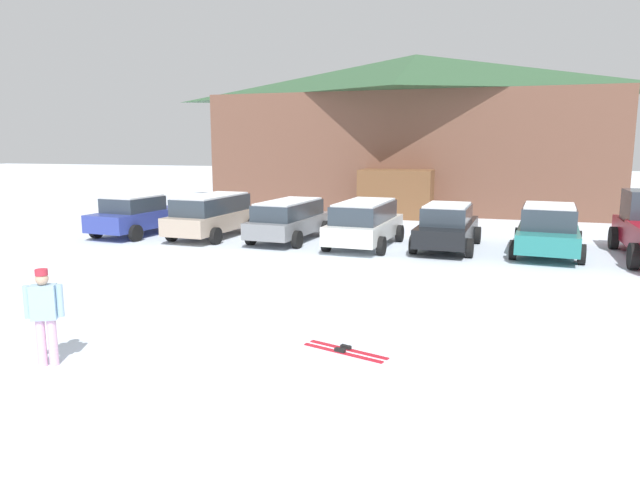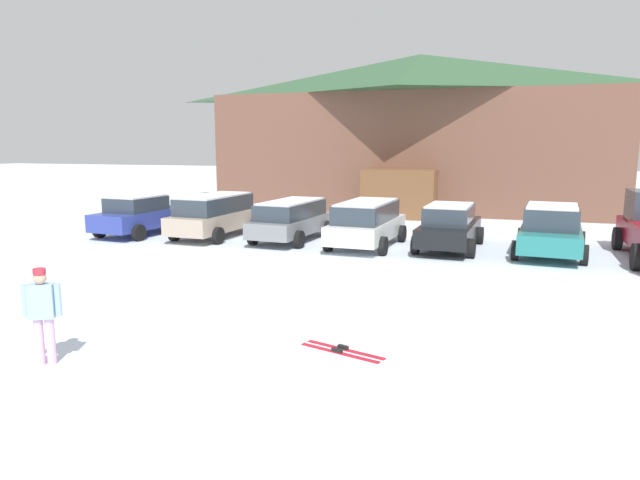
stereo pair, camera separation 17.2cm
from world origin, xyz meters
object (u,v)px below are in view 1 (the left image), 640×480
parked_teal_hatchback (548,229)px  parked_beige_suv (213,214)px  skier_adult_in_blue_parka (45,312)px  parked_grey_wagon (289,219)px  ski_lodge (414,131)px  pair_of_skis (345,351)px  parked_black_sedan (447,226)px  parked_blue_hatchback (136,215)px  parked_white_suv (365,222)px

parked_teal_hatchback → parked_beige_suv: bearing=179.8°
skier_adult_in_blue_parka → parked_grey_wagon: bearing=91.1°
ski_lodge → pair_of_skis: size_ratio=13.51×
parked_beige_suv → skier_adult_in_blue_parka: (3.46, -12.92, 0.03)m
ski_lodge → parked_black_sedan: bearing=-77.8°
ski_lodge → parked_grey_wagon: size_ratio=4.72×
parked_teal_hatchback → parked_grey_wagon: bearing=179.4°
parked_beige_suv → parked_grey_wagon: 3.21m
ski_lodge → parked_black_sedan: (3.00, -13.89, -3.61)m
parked_blue_hatchback → parked_beige_suv: bearing=7.4°
parked_white_suv → parked_beige_suv: bearing=176.6°
parked_beige_suv → parked_black_sedan: bearing=-0.0°
parked_blue_hatchback → parked_black_sedan: bearing=1.9°
parked_beige_suv → parked_grey_wagon: parked_beige_suv is taller
ski_lodge → parked_blue_hatchback: size_ratio=5.10×
parked_grey_wagon → skier_adult_in_blue_parka: bearing=-88.9°
ski_lodge → parked_teal_hatchback: ski_lodge is taller
parked_blue_hatchback → parked_teal_hatchback: parked_teal_hatchback is taller
parked_beige_suv → parked_black_sedan: parked_beige_suv is taller
parked_blue_hatchback → pair_of_skis: 15.44m
parked_grey_wagon → parked_blue_hatchback: bearing=-175.8°
parked_teal_hatchback → skier_adult_in_blue_parka: size_ratio=2.95×
parked_black_sedan → skier_adult_in_blue_parka: 14.11m
ski_lodge → parked_beige_suv: size_ratio=4.57×
parked_beige_suv → skier_adult_in_blue_parka: 13.37m
parked_blue_hatchback → parked_teal_hatchback: bearing=1.4°
ski_lodge → skier_adult_in_blue_parka: ski_lodge is taller
parked_beige_suv → parked_teal_hatchback: bearing=-0.2°
parked_beige_suv → parked_black_sedan: size_ratio=1.04×
parked_grey_wagon → skier_adult_in_blue_parka: (0.25, -12.98, 0.09)m
parked_grey_wagon → pair_of_skis: 12.01m
pair_of_skis → parked_beige_suv: bearing=126.7°
parked_beige_suv → pair_of_skis: bearing=-53.3°
parked_black_sedan → pair_of_skis: 10.95m
parked_beige_suv → parked_blue_hatchback: bearing=-172.6°
ski_lodge → parked_beige_suv: bearing=-113.9°
ski_lodge → pair_of_skis: (1.96, -24.76, -4.41)m
parked_beige_suv → parked_teal_hatchback: 12.48m
parked_blue_hatchback → parked_grey_wagon: bearing=4.2°
parked_blue_hatchback → parked_white_suv: bearing=0.3°
ski_lodge → skier_adult_in_blue_parka: 27.16m
ski_lodge → skier_adult_in_blue_parka: (-2.69, -26.80, -3.49)m
skier_adult_in_blue_parka → parked_white_suv: bearing=77.5°
pair_of_skis → skier_adult_in_blue_parka: bearing=-156.3°
ski_lodge → parked_teal_hatchback: size_ratio=4.51×
parked_beige_suv → ski_lodge: bearing=66.1°
parked_black_sedan → parked_grey_wagon: bearing=179.4°
parked_black_sedan → skier_adult_in_blue_parka: (-5.69, -12.91, 0.13)m
ski_lodge → parked_teal_hatchback: bearing=-65.6°
parked_grey_wagon → skier_adult_in_blue_parka: 12.98m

